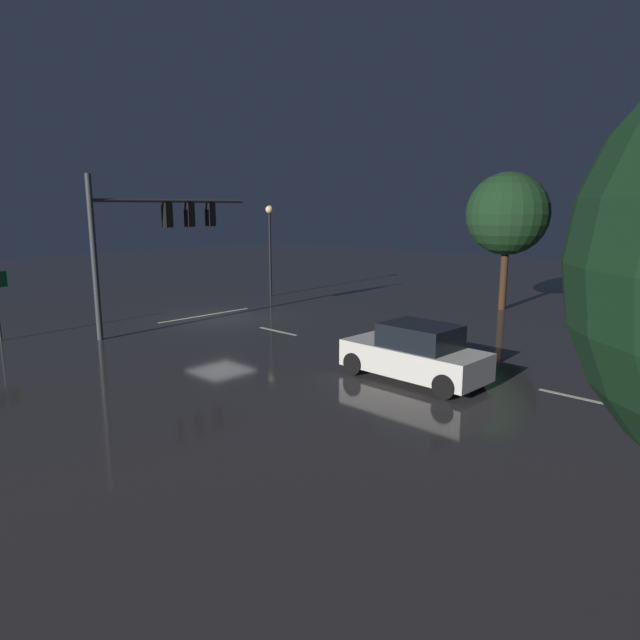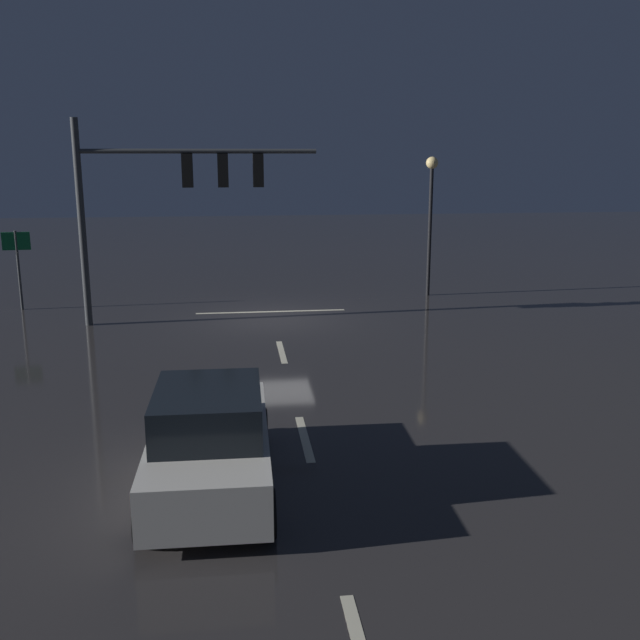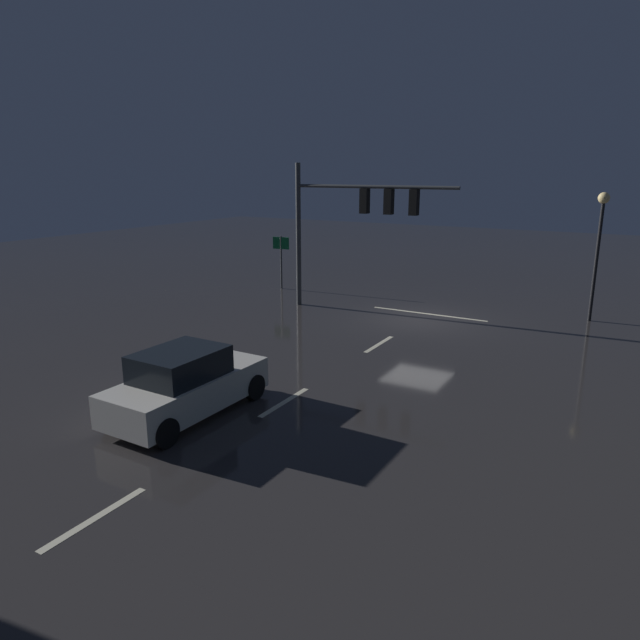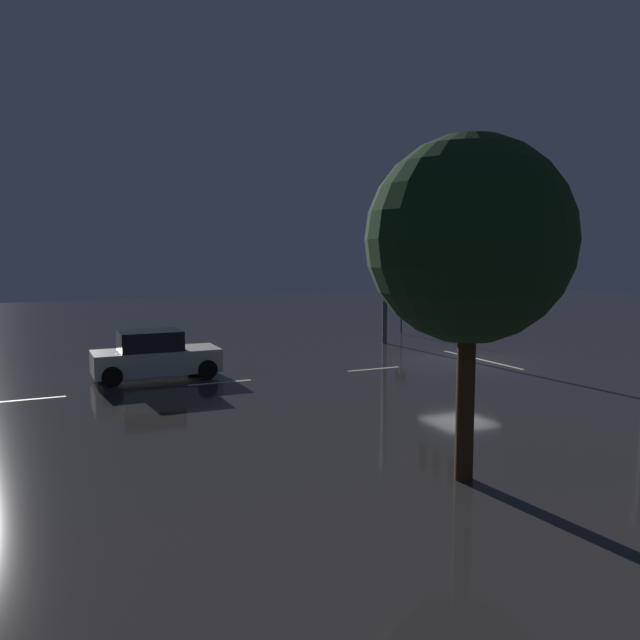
% 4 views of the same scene
% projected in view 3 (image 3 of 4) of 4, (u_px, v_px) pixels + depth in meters
% --- Properties ---
extents(ground_plane, '(80.00, 80.00, 0.00)m').
position_uv_depth(ground_plane, '(420.00, 319.00, 23.44)').
color(ground_plane, '#2D2B2B').
extents(traffic_signal_assembly, '(7.22, 0.47, 6.22)m').
position_uv_depth(traffic_signal_assembly, '(353.00, 212.00, 23.75)').
color(traffic_signal_assembly, '#383A3D').
rests_on(traffic_signal_assembly, ground_plane).
extents(lane_dash_far, '(0.16, 2.20, 0.01)m').
position_uv_depth(lane_dash_far, '(379.00, 344.00, 20.09)').
color(lane_dash_far, beige).
rests_on(lane_dash_far, ground_plane).
extents(lane_dash_mid, '(0.16, 2.20, 0.01)m').
position_uv_depth(lane_dash_mid, '(284.00, 402.00, 15.06)').
color(lane_dash_mid, beige).
rests_on(lane_dash_mid, ground_plane).
extents(lane_dash_near, '(0.16, 2.20, 0.01)m').
position_uv_depth(lane_dash_near, '(95.00, 518.00, 10.04)').
color(lane_dash_near, beige).
rests_on(lane_dash_near, ground_plane).
extents(stop_bar, '(5.00, 0.16, 0.01)m').
position_uv_depth(stop_bar, '(428.00, 314.00, 24.33)').
color(stop_bar, beige).
rests_on(stop_bar, ground_plane).
extents(car_approaching, '(1.96, 4.39, 1.70)m').
position_uv_depth(car_approaching, '(186.00, 384.00, 14.13)').
color(car_approaching, silver).
rests_on(car_approaching, ground_plane).
extents(street_lamp_left_kerb, '(0.44, 0.44, 5.09)m').
position_uv_depth(street_lamp_left_kerb, '(600.00, 232.00, 22.34)').
color(street_lamp_left_kerb, black).
rests_on(street_lamp_left_kerb, ground_plane).
extents(route_sign, '(0.90, 0.13, 2.69)m').
position_uv_depth(route_sign, '(281.00, 251.00, 29.10)').
color(route_sign, '#383A3D').
rests_on(route_sign, ground_plane).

